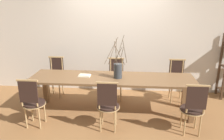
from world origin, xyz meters
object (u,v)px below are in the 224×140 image
Objects in this scene: chair_near_center at (193,107)px; book_stack at (85,75)px; dining_table at (112,82)px; vase_centerpiece at (118,70)px; chair_far_center at (177,79)px.

chair_near_center is 3.81× the size of book_stack.
dining_table is 0.26m from vase_centerpiece.
dining_table is 3.43× the size of chair_far_center.
chair_near_center reaches higher than dining_table.
book_stack is at bearing 18.49° from chair_far_center.
chair_far_center is at bearing 90.09° from chair_near_center.
dining_table is at bearing 26.13° from chair_far_center.
dining_table is at bearing 153.91° from chair_near_center.
vase_centerpiece is at bearing 152.46° from chair_near_center.
book_stack reaches higher than dining_table.
dining_table is 1.54m from chair_near_center.
vase_centerpiece is at bearing -7.70° from dining_table.
book_stack is (-1.92, -0.64, 0.25)m from chair_far_center.
chair_near_center is at bearing -27.54° from vase_centerpiece.
dining_table is at bearing -3.42° from book_stack.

